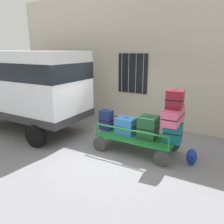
# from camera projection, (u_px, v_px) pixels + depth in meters

# --- Properties ---
(ground_plane) EXTENTS (40.00, 40.00, 0.00)m
(ground_plane) POSITION_uv_depth(u_px,v_px,m) (110.00, 147.00, 6.76)
(ground_plane) COLOR gray
(building_wall) EXTENTS (12.00, 0.38, 5.00)m
(building_wall) POSITION_uv_depth(u_px,v_px,m) (145.00, 60.00, 8.30)
(building_wall) COLOR #BCB29E
(building_wall) RESTS_ON ground
(van) EXTENTS (4.58, 2.09, 2.85)m
(van) POSITION_uv_depth(u_px,v_px,m) (25.00, 83.00, 7.85)
(van) COLOR silver
(van) RESTS_ON ground
(luggage_cart) EXTENTS (2.30, 1.12, 0.48)m
(luggage_cart) POSITION_uv_depth(u_px,v_px,m) (136.00, 139.00, 6.43)
(luggage_cart) COLOR #1E722D
(luggage_cart) RESTS_ON ground
(cart_railing) EXTENTS (2.18, 0.99, 0.34)m
(cart_railing) POSITION_uv_depth(u_px,v_px,m) (137.00, 126.00, 6.33)
(cart_railing) COLOR #1E722D
(cart_railing) RESTS_ON luggage_cart
(suitcase_left_bottom) EXTENTS (0.42, 0.31, 0.63)m
(suitcase_left_bottom) POSITION_uv_depth(u_px,v_px,m) (106.00, 120.00, 6.81)
(suitcase_left_bottom) COLOR navy
(suitcase_left_bottom) RESTS_ON luggage_cart
(suitcase_midleft_bottom) EXTENTS (0.56, 0.48, 0.49)m
(suitcase_midleft_bottom) POSITION_uv_depth(u_px,v_px,m) (126.00, 126.00, 6.51)
(suitcase_midleft_bottom) COLOR #3372C6
(suitcase_midleft_bottom) RESTS_ON luggage_cart
(suitcase_center_bottom) EXTENTS (0.51, 0.53, 0.63)m
(suitcase_center_bottom) POSITION_uv_depth(u_px,v_px,m) (148.00, 127.00, 6.18)
(suitcase_center_bottom) COLOR #194C28
(suitcase_center_bottom) RESTS_ON luggage_cart
(suitcase_midright_bottom) EXTENTS (0.49, 0.33, 0.57)m
(suitcase_midright_bottom) POSITION_uv_depth(u_px,v_px,m) (173.00, 133.00, 5.87)
(suitcase_midright_bottom) COLOR #0F5960
(suitcase_midright_bottom) RESTS_ON luggage_cart
(suitcase_midright_middle) EXTENTS (0.40, 0.91, 0.40)m
(suitcase_midright_middle) POSITION_uv_depth(u_px,v_px,m) (173.00, 116.00, 5.68)
(suitcase_midright_middle) COLOR #CC4C72
(suitcase_midright_middle) RESTS_ON suitcase_midright_bottom
(suitcase_midright_top) EXTENTS (0.46, 0.47, 0.47)m
(suitcase_midright_top) POSITION_uv_depth(u_px,v_px,m) (175.00, 99.00, 5.58)
(suitcase_midright_top) COLOR maroon
(suitcase_midright_top) RESTS_ON suitcase_midright_middle
(backpack) EXTENTS (0.27, 0.22, 0.44)m
(backpack) POSITION_uv_depth(u_px,v_px,m) (191.00, 157.00, 5.69)
(backpack) COLOR navy
(backpack) RESTS_ON ground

